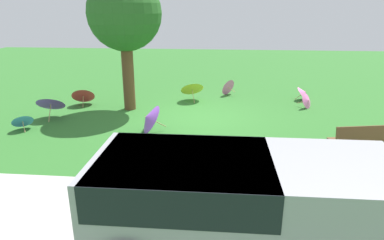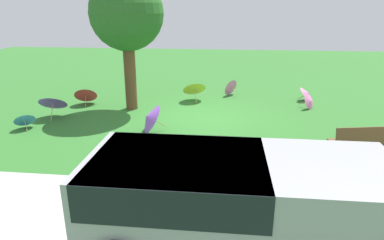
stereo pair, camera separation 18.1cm
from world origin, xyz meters
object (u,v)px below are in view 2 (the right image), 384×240
object	(u,v)px
parasol_pink_1	(310,101)
parasol_blue_2	(24,119)
parasol_pink_3	(307,93)
parasol_purple_2	(53,101)
park_bench	(363,142)
parasol_yellow_0	(194,87)
van_dark	(228,197)
parasol_purple_1	(149,118)
parasol_red_0	(86,94)
shade_tree	(127,15)
parasol_pink_0	(230,87)

from	to	relation	value
parasol_pink_1	parasol_blue_2	size ratio (longest dim) A/B	0.81
parasol_pink_1	parasol_pink_3	xyz separation A→B (m)	(-0.13, -1.18, 0.01)
parasol_purple_2	parasol_blue_2	world-z (taller)	parasol_purple_2
park_bench	parasol_yellow_0	world-z (taller)	parasol_yellow_0
van_dark	park_bench	distance (m)	4.97
park_bench	parasol_blue_2	bearing A→B (deg)	-7.07
van_dark	park_bench	world-z (taller)	van_dark
parasol_pink_1	parasol_blue_2	distance (m)	9.95
parasol_yellow_0	parasol_purple_1	xyz separation A→B (m)	(0.97, 3.81, -0.11)
parasol_red_0	parasol_pink_1	bearing A→B (deg)	-178.01
van_dark	park_bench	xyz separation A→B (m)	(-3.33, -3.66, -0.45)
parasol_red_0	parasol_pink_1	xyz separation A→B (m)	(-8.64, -0.30, -0.12)
van_dark	parasol_purple_1	distance (m)	5.58
parasol_yellow_0	park_bench	bearing A→B (deg)	132.96
parasol_red_0	parasol_pink_3	xyz separation A→B (m)	(-8.77, -1.48, -0.11)
van_dark	parasol_red_0	bearing A→B (deg)	-54.11
park_bench	van_dark	bearing A→B (deg)	47.76
van_dark	parasol_purple_1	bearing A→B (deg)	-64.06
parasol_red_0	parasol_yellow_0	bearing A→B (deg)	-166.24
parasol_yellow_0	parasol_purple_1	distance (m)	3.93
parasol_yellow_0	parasol_purple_1	bearing A→B (deg)	75.70
parasol_purple_2	parasol_blue_2	xyz separation A→B (m)	(0.37, 1.19, -0.26)
van_dark	parasol_yellow_0	distance (m)	8.94
van_dark	parasol_pink_3	world-z (taller)	van_dark
van_dark	park_bench	bearing A→B (deg)	-132.24
parasol_purple_1	parasol_purple_2	xyz separation A→B (m)	(3.61, -1.06, 0.13)
parasol_pink_1	parasol_purple_1	bearing A→B (deg)	29.57
shade_tree	parasol_blue_2	size ratio (longest dim) A/B	5.68
parasol_blue_2	parasol_pink_3	bearing A→B (deg)	-155.29
parasol_yellow_0	parasol_pink_1	size ratio (longest dim) A/B	1.68
parasol_purple_1	parasol_pink_3	bearing A→B (deg)	-142.56
park_bench	shade_tree	distance (m)	8.45
parasol_purple_2	park_bench	bearing A→B (deg)	165.67
parasol_blue_2	parasol_pink_3	world-z (taller)	parasol_pink_3
parasol_pink_1	shade_tree	bearing A→B (deg)	5.96
park_bench	parasol_pink_1	size ratio (longest dim) A/B	2.44
van_dark	parasol_pink_1	distance (m)	8.65
parasol_pink_0	van_dark	bearing A→B (deg)	90.09
shade_tree	parasol_pink_1	distance (m)	7.39
parasol_pink_1	parasol_blue_2	xyz separation A→B (m)	(9.42, 3.22, 0.03)
park_bench	parasol_red_0	size ratio (longest dim) A/B	1.61
parasol_purple_1	parasol_blue_2	world-z (taller)	parasol_purple_1
shade_tree	parasol_pink_0	size ratio (longest dim) A/B	6.16
parasol_pink_3	shade_tree	bearing A→B (deg)	15.42
parasol_purple_2	parasol_pink_3	size ratio (longest dim) A/B	1.31
park_bench	parasol_yellow_0	distance (m)	7.03
park_bench	shade_tree	bearing A→B (deg)	-28.02
van_dark	parasol_purple_1	xyz separation A→B (m)	(2.43, -5.00, -0.46)
van_dark	parasol_pink_3	bearing A→B (deg)	-108.71
van_dark	parasol_blue_2	distance (m)	8.08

